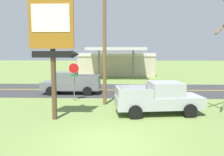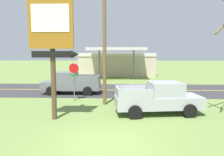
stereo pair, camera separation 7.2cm
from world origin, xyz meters
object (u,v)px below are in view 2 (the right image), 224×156
pickup_silver_parked_on_lawn (159,98)px  pickup_grey_on_road (71,83)px  motel_sign (52,37)px  stop_sign (74,75)px  utility_pole (104,36)px  gas_station (117,63)px

pickup_silver_parked_on_lawn → pickup_grey_on_road: (-6.89, 6.48, 0.00)m
pickup_silver_parked_on_lawn → motel_sign: bearing=-166.3°
motel_sign → stop_sign: 5.57m
motel_sign → pickup_grey_on_road: 8.78m
stop_sign → utility_pole: (2.45, -1.15, 2.86)m
stop_sign → gas_station: size_ratio=0.25×
stop_sign → utility_pole: size_ratio=0.32×
gas_station → pickup_grey_on_road: bearing=-103.3°
motel_sign → pickup_silver_parked_on_lawn: bearing=13.7°
stop_sign → utility_pole: utility_pole is taller
gas_station → pickup_silver_parked_on_lawn: size_ratio=2.22×
pickup_grey_on_road → motel_sign: bearing=-84.0°
utility_pole → gas_station: utility_pole is taller
stop_sign → pickup_grey_on_road: 3.33m
gas_station → stop_sign: bearing=-98.7°
pickup_silver_parked_on_lawn → utility_pole: bearing=146.5°
stop_sign → pickup_silver_parked_on_lawn: (5.95, -3.47, -1.06)m
motel_sign → gas_station: size_ratio=0.57×
utility_pole → pickup_silver_parked_on_lawn: 5.75m
stop_sign → pickup_grey_on_road: bearing=107.3°
motel_sign → pickup_grey_on_road: (-0.84, 7.96, -3.62)m
stop_sign → gas_station: 20.15m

